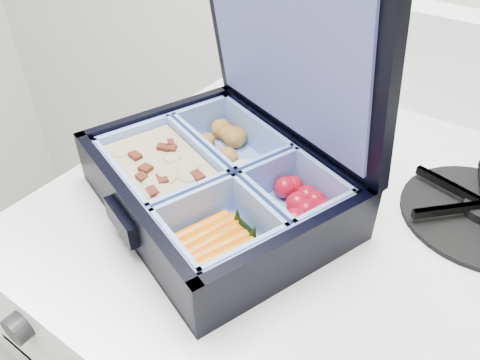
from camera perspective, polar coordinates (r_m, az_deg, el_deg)
The scene contains 3 objects.
bento_box at distance 0.49m, azimuth -2.91°, elevation -0.49°, with size 0.26×0.20×0.06m, color black, non-canonical shape.
burner_grate_rear at distance 0.74m, azimuth 4.97°, elevation 12.08°, with size 0.16×0.16×0.02m, color black.
fork at distance 0.57m, azimuth 6.87°, elevation 2.65°, with size 0.02×0.17×0.01m, color #BABABA, non-canonical shape.
Camera 1 is at (-0.45, 1.31, 1.21)m, focal length 35.00 mm.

